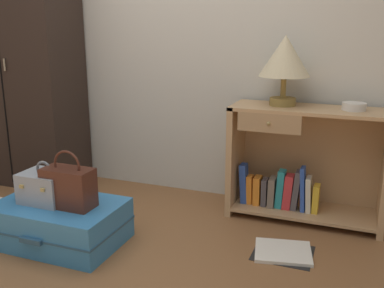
# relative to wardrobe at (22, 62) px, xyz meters

# --- Properties ---
(ground_plane) EXTENTS (9.00, 9.00, 0.00)m
(ground_plane) POSITION_rel_wardrobe_xyz_m (1.25, -1.20, -0.98)
(ground_plane) COLOR brown
(back_wall) EXTENTS (6.40, 0.10, 2.60)m
(back_wall) POSITION_rel_wardrobe_xyz_m (1.25, 0.30, 0.32)
(back_wall) COLOR beige
(back_wall) RESTS_ON ground_plane
(wardrobe) EXTENTS (0.90, 0.47, 1.96)m
(wardrobe) POSITION_rel_wardrobe_xyz_m (0.00, 0.00, 0.00)
(wardrobe) COLOR black
(wardrobe) RESTS_ON ground_plane
(bookshelf) EXTENTS (1.00, 0.38, 0.75)m
(bookshelf) POSITION_rel_wardrobe_xyz_m (2.21, 0.05, -0.62)
(bookshelf) COLOR tan
(bookshelf) RESTS_ON ground_plane
(table_lamp) EXTENTS (0.33, 0.33, 0.45)m
(table_lamp) POSITION_rel_wardrobe_xyz_m (2.06, 0.06, 0.08)
(table_lamp) COLOR olive
(table_lamp) RESTS_ON bookshelf
(bowl) EXTENTS (0.14, 0.14, 0.05)m
(bowl) POSITION_rel_wardrobe_xyz_m (2.50, 0.05, -0.20)
(bowl) COLOR silver
(bowl) RESTS_ON bookshelf
(suitcase_large) EXTENTS (0.74, 0.51, 0.25)m
(suitcase_large) POSITION_rel_wardrobe_xyz_m (0.93, -0.85, -0.86)
(suitcase_large) COLOR teal
(suitcase_large) RESTS_ON ground_plane
(train_case) EXTENTS (0.27, 0.22, 0.25)m
(train_case) POSITION_rel_wardrobe_xyz_m (0.85, -0.85, -0.64)
(train_case) COLOR #8E99A3
(train_case) RESTS_ON suitcase_large
(handbag) EXTENTS (0.29, 0.15, 0.34)m
(handbag) POSITION_rel_wardrobe_xyz_m (1.03, -0.86, -0.61)
(handbag) COLOR #472319
(handbag) RESTS_ON suitcase_large
(bottle) EXTENTS (0.07, 0.07, 0.19)m
(bottle) POSITION_rel_wardrobe_xyz_m (0.42, -0.79, -0.89)
(bottle) COLOR white
(bottle) RESTS_ON ground_plane
(open_book_on_floor) EXTENTS (0.36, 0.33, 0.02)m
(open_book_on_floor) POSITION_rel_wardrobe_xyz_m (2.21, -0.51, -0.97)
(open_book_on_floor) COLOR white
(open_book_on_floor) RESTS_ON ground_plane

